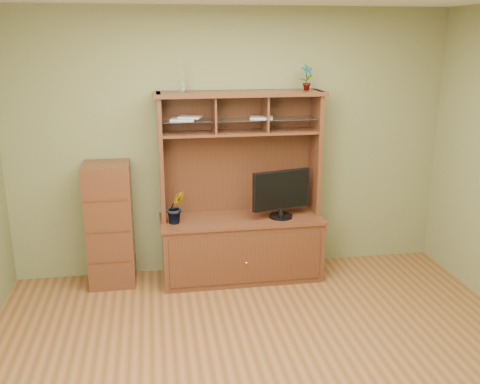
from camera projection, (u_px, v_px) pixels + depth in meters
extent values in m
cube|color=brown|center=(273.00, 375.00, 3.96)|extent=(4.50, 4.00, 0.02)
cube|color=olive|center=(232.00, 144.00, 5.49)|extent=(4.50, 0.02, 2.70)
cube|color=#462314|center=(242.00, 249.00, 5.49)|extent=(1.60, 0.55, 0.62)
cube|color=#3C1C10|center=(246.00, 259.00, 5.23)|extent=(1.50, 0.01, 0.50)
sphere|color=silver|center=(247.00, 263.00, 5.22)|extent=(0.02, 0.02, 0.02)
cube|color=#462314|center=(242.00, 219.00, 5.40)|extent=(1.64, 0.59, 0.03)
cube|color=#462314|center=(161.00, 158.00, 5.20)|extent=(0.04, 0.35, 1.25)
cube|color=#462314|center=(315.00, 152.00, 5.44)|extent=(0.04, 0.35, 1.25)
cube|color=#3C1C10|center=(237.00, 152.00, 5.48)|extent=(1.52, 0.02, 1.25)
cube|color=#462314|center=(240.00, 94.00, 5.15)|extent=(1.66, 0.40, 0.04)
cube|color=#462314|center=(240.00, 133.00, 5.26)|extent=(1.52, 0.32, 0.02)
cube|color=#462314|center=(214.00, 114.00, 5.17)|extent=(0.02, 0.31, 0.35)
cube|color=#462314|center=(265.00, 113.00, 5.25)|extent=(0.02, 0.31, 0.35)
cube|color=silver|center=(240.00, 120.00, 5.21)|extent=(1.50, 0.27, 0.01)
cylinder|color=black|center=(281.00, 216.00, 5.40)|extent=(0.24, 0.24, 0.02)
cylinder|color=black|center=(281.00, 212.00, 5.39)|extent=(0.05, 0.05, 0.08)
cube|color=black|center=(281.00, 190.00, 5.32)|extent=(0.61, 0.20, 0.40)
imported|color=#345B1F|center=(176.00, 207.00, 5.19)|extent=(0.21, 0.19, 0.33)
imported|color=#2C6021|center=(306.00, 77.00, 5.22)|extent=(0.15, 0.12, 0.25)
cylinder|color=silver|center=(182.00, 86.00, 5.04)|extent=(0.06, 0.06, 0.11)
cylinder|color=olive|center=(181.00, 70.00, 5.00)|extent=(0.04, 0.04, 0.20)
cube|color=#BABABF|center=(183.00, 119.00, 5.13)|extent=(0.26, 0.21, 0.02)
cube|color=#BABABF|center=(190.00, 117.00, 5.14)|extent=(0.25, 0.22, 0.02)
cube|color=#BABABF|center=(262.00, 118.00, 5.25)|extent=(0.25, 0.22, 0.02)
cube|color=#462314|center=(110.00, 225.00, 5.27)|extent=(0.44, 0.40, 1.24)
cube|color=#3C1C10|center=(111.00, 262.00, 5.17)|extent=(0.40, 0.01, 0.02)
cube|color=#3C1C10|center=(108.00, 232.00, 5.08)|extent=(0.40, 0.01, 0.01)
cube|color=#3C1C10|center=(106.00, 201.00, 4.99)|extent=(0.40, 0.01, 0.01)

